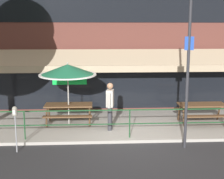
{
  "coord_description": "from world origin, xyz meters",
  "views": [
    {
      "loc": [
        -1.14,
        -9.63,
        3.58
      ],
      "look_at": [
        -0.52,
        1.6,
        1.5
      ],
      "focal_mm": 50.0,
      "sensor_mm": 36.0,
      "label": 1
    }
  ],
  "objects_px": {
    "patio_umbrella_left": "(68,70)",
    "parking_meter_near": "(15,115)",
    "picnic_table_left": "(69,108)",
    "picnic_table_centre": "(202,108)",
    "pedestrian_walking": "(110,104)",
    "street_sign_pole": "(188,75)"
  },
  "relations": [
    {
      "from": "picnic_table_left",
      "to": "parking_meter_near",
      "type": "bearing_deg",
      "value": -118.0
    },
    {
      "from": "pedestrian_walking",
      "to": "street_sign_pole",
      "type": "distance_m",
      "value": 3.07
    },
    {
      "from": "patio_umbrella_left",
      "to": "picnic_table_left",
      "type": "bearing_deg",
      "value": 90.0
    },
    {
      "from": "pedestrian_walking",
      "to": "parking_meter_near",
      "type": "height_order",
      "value": "pedestrian_walking"
    },
    {
      "from": "pedestrian_walking",
      "to": "parking_meter_near",
      "type": "relative_size",
      "value": 1.2
    },
    {
      "from": "picnic_table_left",
      "to": "picnic_table_centre",
      "type": "height_order",
      "value": "same"
    },
    {
      "from": "picnic_table_centre",
      "to": "street_sign_pole",
      "type": "relative_size",
      "value": 0.4
    },
    {
      "from": "picnic_table_centre",
      "to": "patio_umbrella_left",
      "type": "height_order",
      "value": "patio_umbrella_left"
    },
    {
      "from": "picnic_table_left",
      "to": "street_sign_pole",
      "type": "distance_m",
      "value": 4.82
    },
    {
      "from": "patio_umbrella_left",
      "to": "parking_meter_near",
      "type": "relative_size",
      "value": 1.67
    },
    {
      "from": "picnic_table_centre",
      "to": "patio_umbrella_left",
      "type": "distance_m",
      "value": 5.33
    },
    {
      "from": "patio_umbrella_left",
      "to": "pedestrian_walking",
      "type": "distance_m",
      "value": 2.06
    },
    {
      "from": "patio_umbrella_left",
      "to": "parking_meter_near",
      "type": "height_order",
      "value": "patio_umbrella_left"
    },
    {
      "from": "picnic_table_centre",
      "to": "parking_meter_near",
      "type": "distance_m",
      "value": 6.91
    },
    {
      "from": "patio_umbrella_left",
      "to": "pedestrian_walking",
      "type": "height_order",
      "value": "patio_umbrella_left"
    },
    {
      "from": "picnic_table_left",
      "to": "parking_meter_near",
      "type": "relative_size",
      "value": 1.27
    },
    {
      "from": "picnic_table_left",
      "to": "patio_umbrella_left",
      "type": "xyz_separation_m",
      "value": [
        -0.0,
        -0.04,
        1.47
      ]
    },
    {
      "from": "pedestrian_walking",
      "to": "parking_meter_near",
      "type": "xyz_separation_m",
      "value": [
        -2.91,
        -1.75,
        0.09
      ]
    },
    {
      "from": "picnic_table_centre",
      "to": "pedestrian_walking",
      "type": "distance_m",
      "value": 3.64
    },
    {
      "from": "parking_meter_near",
      "to": "street_sign_pole",
      "type": "bearing_deg",
      "value": 1.06
    },
    {
      "from": "picnic_table_centre",
      "to": "patio_umbrella_left",
      "type": "xyz_separation_m",
      "value": [
        -5.12,
        0.19,
        1.47
      ]
    },
    {
      "from": "pedestrian_walking",
      "to": "street_sign_pole",
      "type": "xyz_separation_m",
      "value": [
        2.27,
        -1.65,
        1.26
      ]
    }
  ]
}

